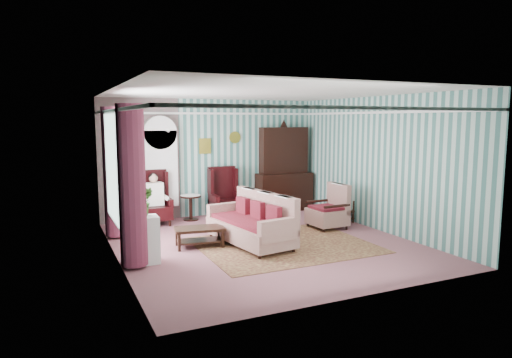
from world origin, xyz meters
name	(u,v)px	position (x,y,z in m)	size (l,w,h in m)	color
floor	(264,243)	(0.00, 0.00, 0.00)	(6.00, 6.00, 0.00)	#895053
room_shell	(230,141)	(-0.62, 0.18, 2.01)	(5.53, 6.02, 2.91)	#3B6D65
bookcase	(161,174)	(-1.35, 2.84, 1.12)	(0.80, 0.28, 2.24)	silver
dresser_hutch	(284,166)	(1.90, 2.72, 1.18)	(1.50, 0.56, 2.36)	black
wingback_left	(154,198)	(-1.60, 2.45, 0.62)	(0.76, 0.80, 1.25)	black
wingback_right	(226,193)	(0.15, 2.45, 0.62)	(0.76, 0.80, 1.25)	black
seated_woman	(154,200)	(-1.60, 2.45, 0.59)	(0.44, 0.40, 1.18)	beige
round_side_table	(191,208)	(-0.70, 2.60, 0.30)	(0.50, 0.50, 0.60)	black
nest_table	(342,211)	(2.47, 0.90, 0.27)	(0.45, 0.38, 0.54)	black
plant_stand	(142,240)	(-2.40, -0.30, 0.40)	(0.55, 0.35, 0.80)	silver
rug	(284,245)	(0.30, -0.30, 0.01)	(3.20, 2.60, 0.01)	#451917
sofa	(250,217)	(-0.28, 0.03, 0.54)	(2.01, 0.91, 1.09)	#B4A48C
floral_armchair	(327,207)	(1.81, 0.53, 0.48)	(0.81, 0.88, 0.96)	beige
coffee_table	(200,237)	(-1.22, 0.28, 0.19)	(0.92, 0.51, 0.38)	black
potted_plant_a	(139,205)	(-2.45, -0.43, 1.03)	(0.42, 0.36, 0.46)	#2A581B
potted_plant_b	(145,201)	(-2.31, -0.20, 1.04)	(0.26, 0.21, 0.47)	#1B591C
potted_plant_c	(134,205)	(-2.51, -0.29, 1.01)	(0.23, 0.23, 0.42)	#225A1C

